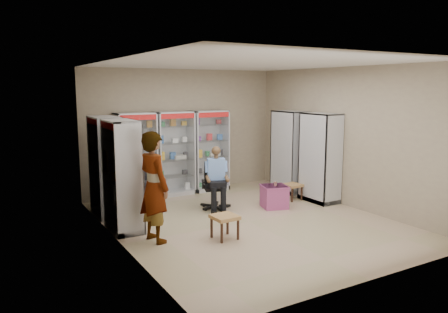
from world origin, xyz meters
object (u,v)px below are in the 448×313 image
cabinet_back_left (136,157)px  cabinet_left_near (123,176)px  cabinet_back_mid (174,153)px  cabinet_right_far (289,152)px  cabinet_back_right (209,151)px  office_chair (215,185)px  wooden_chair (137,187)px  woven_stool_a (292,192)px  standing_man (154,187)px  cabinet_left_far (106,166)px  seated_shopkeeper (216,180)px  cabinet_right_near (320,158)px  pink_trunk (274,197)px  woven_stool_b (225,227)px

cabinet_back_left → cabinet_left_near: same height
cabinet_back_mid → cabinet_right_far: bearing=-23.7°
cabinet_back_right → cabinet_right_far: size_ratio=1.00×
cabinet_back_right → office_chair: 1.79m
cabinet_back_right → wooden_chair: 2.33m
cabinet_back_mid → office_chair: 1.66m
cabinet_back_mid → cabinet_back_left: bearing=180.0°
cabinet_back_left → wooden_chair: size_ratio=2.13×
woven_stool_a → standing_man: (-3.73, -1.00, 0.74)m
office_chair → standing_man: size_ratio=0.53×
office_chair → cabinet_left_far: bearing=-176.8°
seated_shopkeeper → office_chair: bearing=109.8°
cabinet_right_far → standing_man: 4.52m
cabinet_back_left → cabinet_right_near: bearing=-32.3°
woven_stool_a → pink_trunk: bearing=-157.0°
cabinet_left_far → woven_stool_a: 4.19m
cabinet_left_far → pink_trunk: bearing=69.2°
cabinet_left_near → wooden_chair: 1.56m
cabinet_back_right → cabinet_right_near: size_ratio=1.00×
cabinet_right_near → woven_stool_a: (-0.45, 0.38, -0.81)m
cabinet_back_left → wooden_chair: cabinet_back_left is taller
wooden_chair → woven_stool_b: 2.70m
cabinet_back_left → cabinet_back_mid: (0.95, 0.00, 0.00)m
cabinet_left_near → standing_man: (0.28, -0.81, -0.07)m
woven_stool_b → standing_man: bearing=155.7°
cabinet_right_near → woven_stool_b: cabinet_right_near is taller
cabinet_right_near → seated_shopkeeper: cabinet_right_near is taller
cabinet_left_near → woven_stool_a: size_ratio=5.35×
office_chair → woven_stool_a: office_chair is taller
cabinet_left_near → standing_man: 0.86m
office_chair → standing_man: (-1.85, -1.28, 0.44)m
cabinet_back_mid → cabinet_left_far: size_ratio=1.00×
cabinet_back_right → cabinet_right_near: 2.76m
pink_trunk → cabinet_back_left: bearing=137.0°
wooden_chair → pink_trunk: size_ratio=1.87×
cabinet_right_far → seated_shopkeeper: cabinet_right_far is taller
cabinet_back_left → standing_man: (-0.65, -2.84, -0.07)m
cabinet_right_far → woven_stool_b: (-3.11, -2.20, -0.79)m
cabinet_right_far → woven_stool_a: bearing=147.7°
cabinet_back_right → pink_trunk: (0.42, -2.17, -0.76)m
seated_shopkeeper → cabinet_left_far: bearing=-178.1°
cabinet_right_far → wooden_chair: (-3.78, 0.40, -0.53)m
pink_trunk → cabinet_right_near: bearing=-3.0°
standing_man → cabinet_back_mid: bearing=-40.3°
woven_stool_b → cabinet_right_far: bearing=35.3°
cabinet_back_mid → office_chair: size_ratio=2.02×
cabinet_left_near → pink_trunk: size_ratio=3.98×
cabinet_back_left → cabinet_left_far: bearing=-135.0°
cabinet_back_mid → cabinet_back_right: size_ratio=1.00×
woven_stool_a → cabinet_left_near: bearing=-177.4°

